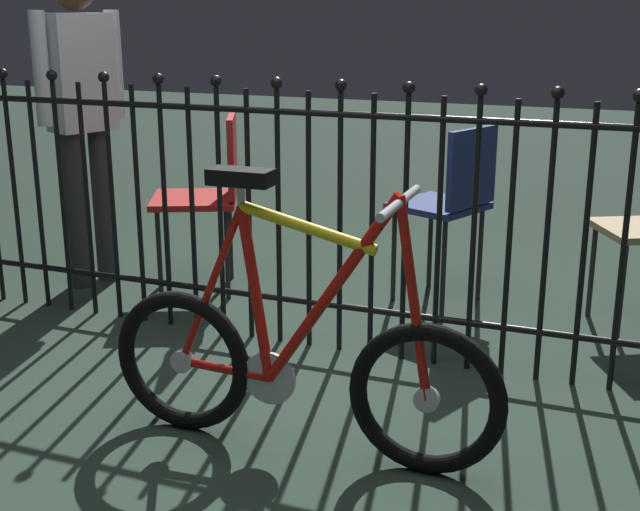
{
  "coord_description": "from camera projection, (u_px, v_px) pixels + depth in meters",
  "views": [
    {
      "loc": [
        1.09,
        -2.44,
        1.39
      ],
      "look_at": [
        0.06,
        0.2,
        0.55
      ],
      "focal_mm": 47.85,
      "sensor_mm": 36.0,
      "label": 1
    }
  ],
  "objects": [
    {
      "name": "chair_navy",
      "position": [
        452.0,
        196.0,
        3.97
      ],
      "size": [
        0.49,
        0.49,
        0.86
      ],
      "color": "black",
      "rests_on": "ground"
    },
    {
      "name": "iron_fence",
      "position": [
        335.0,
        212.0,
        3.42
      ],
      "size": [
        4.46,
        0.07,
        1.17
      ],
      "color": "black",
      "rests_on": "ground"
    },
    {
      "name": "chair_red",
      "position": [
        210.0,
        185.0,
        4.19
      ],
      "size": [
        0.54,
        0.54,
        0.88
      ],
      "color": "black",
      "rests_on": "ground"
    },
    {
      "name": "bicycle",
      "position": [
        298.0,
        362.0,
        2.69
      ],
      "size": [
        1.32,
        0.4,
        0.91
      ],
      "color": "black",
      "rests_on": "ground"
    },
    {
      "name": "person_visitor",
      "position": [
        82.0,
        101.0,
        4.17
      ],
      "size": [
        0.28,
        0.44,
        1.57
      ],
      "color": "#2D2D33",
      "rests_on": "ground"
    },
    {
      "name": "ground_plane",
      "position": [
        282.0,
        421.0,
        2.96
      ],
      "size": [
        20.0,
        20.0,
        0.0
      ],
      "primitive_type": "plane",
      "color": "#273A2E"
    }
  ]
}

